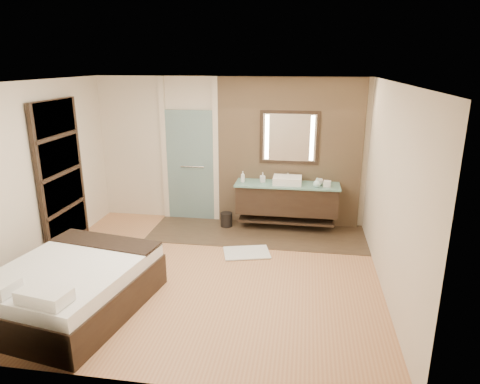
% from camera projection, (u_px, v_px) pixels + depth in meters
% --- Properties ---
extents(floor, '(5.00, 5.00, 0.00)m').
position_uv_depth(floor, '(203.00, 273.00, 6.22)').
color(floor, '#AF7049').
rests_on(floor, ground).
extents(tile_strip, '(3.80, 1.30, 0.01)m').
position_uv_depth(tile_strip, '(257.00, 233.00, 7.64)').
color(tile_strip, '#3A2A20').
rests_on(tile_strip, floor).
extents(stone_wall, '(2.60, 0.08, 2.70)m').
position_uv_depth(stone_wall, '(289.00, 153.00, 7.75)').
color(stone_wall, tan).
rests_on(stone_wall, floor).
extents(vanity, '(1.85, 0.55, 0.88)m').
position_uv_depth(vanity, '(287.00, 199.00, 7.70)').
color(vanity, black).
rests_on(vanity, stone_wall).
extents(mirror_unit, '(1.06, 0.04, 0.96)m').
position_uv_depth(mirror_unit, '(289.00, 138.00, 7.61)').
color(mirror_unit, black).
rests_on(mirror_unit, stone_wall).
extents(frosted_door, '(1.10, 0.12, 2.70)m').
position_uv_depth(frosted_door, '(190.00, 161.00, 8.07)').
color(frosted_door, '#A3CECD').
rests_on(frosted_door, floor).
extents(shoji_partition, '(0.06, 1.20, 2.40)m').
position_uv_depth(shoji_partition, '(61.00, 176.00, 6.79)').
color(shoji_partition, black).
rests_on(shoji_partition, floor).
extents(bed, '(1.85, 2.16, 0.74)m').
position_uv_depth(bed, '(72.00, 287.00, 5.24)').
color(bed, black).
rests_on(bed, floor).
extents(bath_mat, '(0.83, 0.67, 0.02)m').
position_uv_depth(bath_mat, '(247.00, 253.00, 6.84)').
color(bath_mat, silver).
rests_on(bath_mat, floor).
extents(waste_bin, '(0.29, 0.29, 0.27)m').
position_uv_depth(waste_bin, '(226.00, 220.00, 7.93)').
color(waste_bin, black).
rests_on(waste_bin, floor).
extents(tissue_box, '(0.13, 0.13, 0.10)m').
position_uv_depth(tissue_box, '(327.00, 184.00, 7.42)').
color(tissue_box, silver).
rests_on(tissue_box, vanity).
extents(soap_bottle_a, '(0.08, 0.08, 0.20)m').
position_uv_depth(soap_bottle_a, '(243.00, 177.00, 7.68)').
color(soap_bottle_a, white).
rests_on(soap_bottle_a, vanity).
extents(soap_bottle_b, '(0.10, 0.11, 0.18)m').
position_uv_depth(soap_bottle_b, '(263.00, 177.00, 7.68)').
color(soap_bottle_b, '#B2B2B2').
rests_on(soap_bottle_b, vanity).
extents(soap_bottle_c, '(0.17, 0.17, 0.16)m').
position_uv_depth(soap_bottle_c, '(317.00, 182.00, 7.38)').
color(soap_bottle_c, silver).
rests_on(soap_bottle_c, vanity).
extents(cup, '(0.14, 0.14, 0.11)m').
position_uv_depth(cup, '(319.00, 182.00, 7.52)').
color(cup, silver).
rests_on(cup, vanity).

